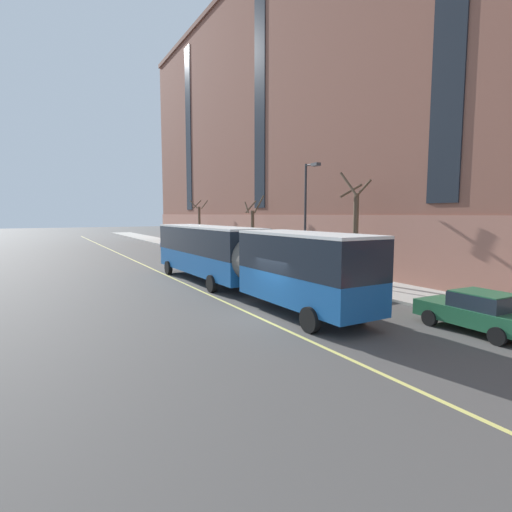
{
  "coord_description": "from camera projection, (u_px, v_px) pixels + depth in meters",
  "views": [
    {
      "loc": [
        -9.1,
        -14.58,
        4.48
      ],
      "look_at": [
        3.25,
        7.53,
        1.8
      ],
      "focal_mm": 28.0,
      "sensor_mm": 36.0,
      "label": 1
    }
  ],
  "objects": [
    {
      "name": "parked_car_darkgray_4",
      "position": [
        321.0,
        277.0,
        23.27
      ],
      "size": [
        1.99,
        4.49,
        1.56
      ],
      "color": "#4C4C51",
      "rests_on": "ground"
    },
    {
      "name": "parked_car_navy_0",
      "position": [
        173.0,
        245.0,
        47.81
      ],
      "size": [
        1.98,
        4.6,
        1.56
      ],
      "color": "navy",
      "rests_on": "ground"
    },
    {
      "name": "parked_car_green_5",
      "position": [
        478.0,
        312.0,
        15.13
      ],
      "size": [
        2.1,
        4.45,
        1.56
      ],
      "color": "#23603D",
      "rests_on": "ground"
    },
    {
      "name": "parked_car_green_3",
      "position": [
        236.0,
        258.0,
        33.37
      ],
      "size": [
        1.99,
        4.44,
        1.56
      ],
      "color": "#23603D",
      "rests_on": "ground"
    },
    {
      "name": "city_bus",
      "position": [
        235.0,
        255.0,
        22.88
      ],
      "size": [
        3.19,
        20.54,
        3.68
      ],
      "color": "#19569E",
      "rests_on": "ground"
    },
    {
      "name": "lane_centerline",
      "position": [
        230.0,
        304.0,
        19.79
      ],
      "size": [
        0.16,
        140.0,
        0.01
      ],
      "primitive_type": "cube",
      "color": "#E0D66B",
      "rests_on": "ground"
    },
    {
      "name": "street_lamp",
      "position": [
        307.0,
        209.0,
        27.26
      ],
      "size": [
        0.36,
        1.48,
        7.71
      ],
      "color": "#2D2D30",
      "rests_on": "sidewalk"
    },
    {
      "name": "street_tree_far_downtown",
      "position": [
        199.0,
        224.0,
        49.81
      ],
      "size": [
        1.94,
        1.89,
        6.05
      ],
      "color": "brown",
      "rests_on": "sidewalk"
    },
    {
      "name": "parked_car_black_7",
      "position": [
        202.0,
        251.0,
        39.56
      ],
      "size": [
        1.91,
        4.5,
        1.56
      ],
      "color": "black",
      "rests_on": "ground"
    },
    {
      "name": "street_tree_mid_block",
      "position": [
        355.0,
        229.0,
        25.75
      ],
      "size": [
        1.81,
        1.82,
        6.99
      ],
      "color": "brown",
      "rests_on": "sidewalk"
    },
    {
      "name": "street_tree_far_uptown",
      "position": [
        253.0,
        230.0,
        37.85
      ],
      "size": [
        1.65,
        1.58,
        6.06
      ],
      "color": "brown",
      "rests_on": "sidewalk"
    },
    {
      "name": "ground_plane",
      "position": [
        275.0,
        316.0,
        17.54
      ],
      "size": [
        260.0,
        260.0,
        0.0
      ],
      "primitive_type": "plane",
      "color": "#4C4947"
    },
    {
      "name": "sidewalk",
      "position": [
        372.0,
        286.0,
        24.45
      ],
      "size": [
        4.3,
        160.0,
        0.15
      ],
      "primitive_type": "cube",
      "color": "#ADA89E",
      "rests_on": "ground"
    }
  ]
}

